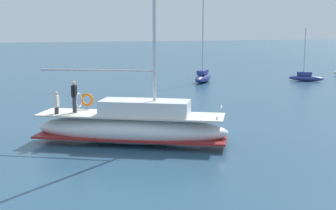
% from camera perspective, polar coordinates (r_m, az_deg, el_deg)
% --- Properties ---
extents(ground_plane, '(400.00, 400.00, 0.00)m').
position_cam_1_polar(ground_plane, '(25.26, -2.34, -3.46)').
color(ground_plane, '#284C66').
extents(main_sailboat, '(7.26, 9.35, 13.10)m').
position_cam_1_polar(main_sailboat, '(22.78, -4.43, -2.54)').
color(main_sailboat, silver).
rests_on(main_sailboat, ground).
extents(moored_catamaran, '(3.56, 3.06, 5.78)m').
position_cam_1_polar(moored_catamaran, '(53.07, 16.66, 3.33)').
color(moored_catamaran, navy).
rests_on(moored_catamaran, ground).
extents(moored_ketch_distant, '(5.12, 4.56, 9.13)m').
position_cam_1_polar(moored_ketch_distant, '(50.06, 4.35, 3.55)').
color(moored_ketch_distant, navy).
rests_on(moored_ketch_distant, ground).
extents(mooring_buoy, '(0.59, 0.59, 0.90)m').
position_cam_1_polar(mooring_buoy, '(27.21, -12.67, -2.37)').
color(mooring_buoy, '#EA4C19').
rests_on(mooring_buoy, ground).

